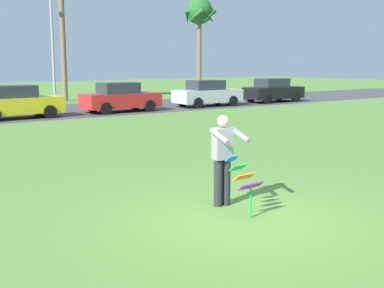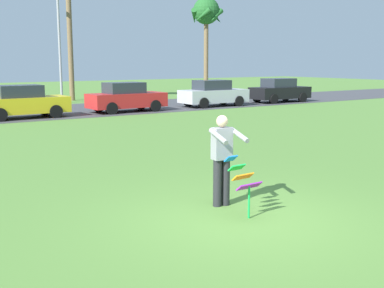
{
  "view_description": "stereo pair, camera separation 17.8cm",
  "coord_description": "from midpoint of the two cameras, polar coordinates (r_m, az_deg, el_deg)",
  "views": [
    {
      "loc": [
        -5.44,
        -6.17,
        2.71
      ],
      "look_at": [
        0.19,
        1.88,
        1.05
      ],
      "focal_mm": 45.74,
      "sensor_mm": 36.0,
      "label": 1
    },
    {
      "loc": [
        -5.3,
        -6.27,
        2.71
      ],
      "look_at": [
        0.19,
        1.88,
        1.05
      ],
      "focal_mm": 45.74,
      "sensor_mm": 36.0,
      "label": 2
    }
  ],
  "objects": [
    {
      "name": "kite_held",
      "position": [
        8.66,
        5.51,
        -3.96
      ],
      "size": [
        0.52,
        0.65,
        1.05
      ],
      "color": "blue",
      "rests_on": "ground"
    },
    {
      "name": "person_kite_flyer",
      "position": [
        9.17,
        3.09,
        -1.49
      ],
      "size": [
        0.6,
        0.7,
        1.73
      ],
      "color": "#26262B",
      "rests_on": "ground"
    },
    {
      "name": "parked_car_black",
      "position": [
        33.53,
        9.29,
        6.16
      ],
      "size": [
        4.22,
        1.88,
        1.6
      ],
      "color": "black",
      "rests_on": "ground"
    },
    {
      "name": "streetlight_pole",
      "position": [
        33.44,
        -16.2,
        11.43
      ],
      "size": [
        0.24,
        1.65,
        7.0
      ],
      "color": "#9E9EA3",
      "rests_on": "ground"
    },
    {
      "name": "ground_plane",
      "position": [
        8.65,
        5.6,
        -8.71
      ],
      "size": [
        120.0,
        120.0,
        0.0
      ],
      "primitive_type": "plane",
      "color": "#568438"
    },
    {
      "name": "parked_car_red",
      "position": [
        26.86,
        -8.53,
        5.36
      ],
      "size": [
        4.22,
        1.88,
        1.6
      ],
      "color": "red",
      "rests_on": "ground"
    },
    {
      "name": "palm_tree_far_left",
      "position": [
        39.97,
        0.73,
        14.82
      ],
      "size": [
        2.58,
        2.71,
        7.71
      ],
      "color": "brown",
      "rests_on": "ground"
    },
    {
      "name": "parked_car_yellow",
      "position": [
        24.9,
        -20.02,
        4.56
      ],
      "size": [
        4.24,
        1.91,
        1.6
      ],
      "color": "yellow",
      "rests_on": "ground"
    },
    {
      "name": "parked_car_silver",
      "position": [
        29.94,
        1.63,
        5.88
      ],
      "size": [
        4.23,
        1.9,
        1.6
      ],
      "color": "silver",
      "rests_on": "ground"
    }
  ]
}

